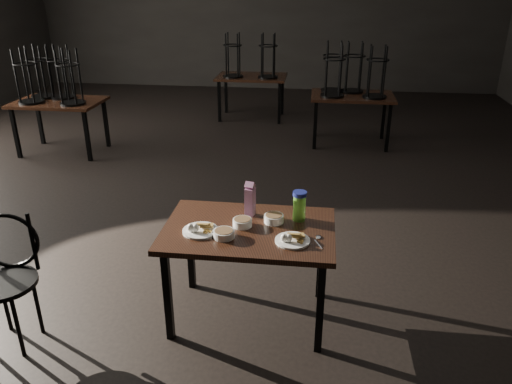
# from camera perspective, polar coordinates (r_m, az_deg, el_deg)

# --- Properties ---
(main_table) EXTENTS (1.20, 0.80, 0.75)m
(main_table) POSITION_cam_1_polar(r_m,az_deg,el_deg) (3.54, -0.82, -5.24)
(main_table) COLOR black
(main_table) RESTS_ON ground
(plate_left) EXTENTS (0.25, 0.25, 0.08)m
(plate_left) POSITION_cam_1_polar(r_m,az_deg,el_deg) (3.46, -6.40, -4.21)
(plate_left) COLOR white
(plate_left) RESTS_ON main_table
(plate_right) EXTENTS (0.24, 0.24, 0.08)m
(plate_right) POSITION_cam_1_polar(r_m,az_deg,el_deg) (3.33, 4.17, -5.36)
(plate_right) COLOR white
(plate_right) RESTS_ON main_table
(bowl_near) EXTENTS (0.14, 0.14, 0.05)m
(bowl_near) POSITION_cam_1_polar(r_m,az_deg,el_deg) (3.52, -1.57, -3.48)
(bowl_near) COLOR white
(bowl_near) RESTS_ON main_table
(bowl_far) EXTENTS (0.14, 0.14, 0.06)m
(bowl_far) POSITION_cam_1_polar(r_m,az_deg,el_deg) (3.57, 2.05, -3.02)
(bowl_far) COLOR white
(bowl_far) RESTS_ON main_table
(bowl_big) EXTENTS (0.15, 0.15, 0.05)m
(bowl_big) POSITION_cam_1_polar(r_m,az_deg,el_deg) (3.38, -3.70, -4.77)
(bowl_big) COLOR white
(bowl_big) RESTS_ON main_table
(juice_carton) EXTENTS (0.08, 0.08, 0.26)m
(juice_carton) POSITION_cam_1_polar(r_m,az_deg,el_deg) (3.63, -0.68, -0.89)
(juice_carton) COLOR #801760
(juice_carton) RESTS_ON main_table
(water_bottle) EXTENTS (0.13, 0.13, 0.22)m
(water_bottle) POSITION_cam_1_polar(r_m,az_deg,el_deg) (3.58, 4.98, -1.55)
(water_bottle) COLOR #6DC53A
(water_bottle) RESTS_ON main_table
(spoon) EXTENTS (0.06, 0.19, 0.01)m
(spoon) POSITION_cam_1_polar(r_m,az_deg,el_deg) (3.39, 7.15, -5.24)
(spoon) COLOR silver
(spoon) RESTS_ON main_table
(bentwood_chair) EXTENTS (0.46, 0.45, 0.92)m
(bentwood_chair) POSITION_cam_1_polar(r_m,az_deg,el_deg) (3.81, -26.64, -8.00)
(bentwood_chair) COLOR black
(bentwood_chair) RESTS_ON ground
(bg_table_left) EXTENTS (1.20, 0.80, 1.48)m
(bg_table_left) POSITION_cam_1_polar(r_m,az_deg,el_deg) (7.61, -21.94, 10.02)
(bg_table_left) COLOR black
(bg_table_left) RESTS_ON ground
(bg_table_right) EXTENTS (1.20, 0.80, 1.48)m
(bg_table_right) POSITION_cam_1_polar(r_m,az_deg,el_deg) (7.59, 10.77, 11.25)
(bg_table_right) COLOR black
(bg_table_right) RESTS_ON ground
(bg_table_far) EXTENTS (1.20, 0.80, 1.48)m
(bg_table_far) POSITION_cam_1_polar(r_m,az_deg,el_deg) (8.86, -0.54, 13.11)
(bg_table_far) COLOR black
(bg_table_far) RESTS_ON ground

